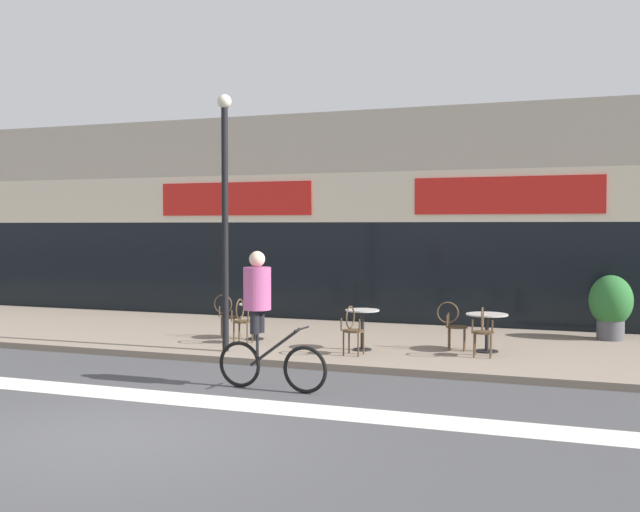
% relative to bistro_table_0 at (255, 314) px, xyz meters
% --- Properties ---
extents(ground_plane, '(120.00, 120.00, 0.00)m').
position_rel_bistro_table_0_xyz_m(ground_plane, '(1.23, -6.51, -0.64)').
color(ground_plane, '#424244').
extents(sidewalk_slab, '(40.00, 5.50, 0.12)m').
position_rel_bistro_table_0_xyz_m(sidewalk_slab, '(1.23, 0.74, -0.58)').
color(sidewalk_slab, gray).
rests_on(sidewalk_slab, ground).
extents(storefront_facade, '(40.00, 4.06, 5.21)m').
position_rel_bistro_table_0_xyz_m(storefront_facade, '(1.23, 5.45, 1.96)').
color(storefront_facade, '#B2A899').
rests_on(storefront_facade, ground).
extents(bike_lane_stripe, '(36.00, 0.70, 0.01)m').
position_rel_bistro_table_0_xyz_m(bike_lane_stripe, '(1.23, -4.64, -0.63)').
color(bike_lane_stripe, silver).
rests_on(bike_lane_stripe, ground).
extents(bistro_table_0, '(0.64, 0.64, 0.73)m').
position_rel_bistro_table_0_xyz_m(bistro_table_0, '(0.00, 0.00, 0.00)').
color(bistro_table_0, black).
rests_on(bistro_table_0, sidewalk_slab).
extents(bistro_table_1, '(0.63, 0.63, 0.76)m').
position_rel_bistro_table_0_xyz_m(bistro_table_1, '(2.43, -0.49, 0.02)').
color(bistro_table_1, black).
rests_on(bistro_table_1, sidewalk_slab).
extents(bistro_table_2, '(0.76, 0.76, 0.70)m').
position_rel_bistro_table_0_xyz_m(bistro_table_2, '(4.63, 0.11, -0.01)').
color(bistro_table_2, black).
rests_on(bistro_table_2, sidewalk_slab).
extents(cafe_chair_0_near, '(0.43, 0.59, 0.90)m').
position_rel_bistro_table_0_xyz_m(cafe_chair_0_near, '(0.01, -0.63, -0.00)').
color(cafe_chair_0_near, '#4C3823').
rests_on(cafe_chair_0_near, sidewalk_slab).
extents(cafe_chair_0_side, '(0.58, 0.41, 0.90)m').
position_rel_bistro_table_0_xyz_m(cafe_chair_0_side, '(-0.63, -0.00, -0.00)').
color(cafe_chair_0_side, '#4C3823').
rests_on(cafe_chair_0_side, sidewalk_slab).
extents(cafe_chair_1_near, '(0.42, 0.58, 0.90)m').
position_rel_bistro_table_0_xyz_m(cafe_chair_1_near, '(2.42, -1.12, -0.00)').
color(cafe_chair_1_near, '#4C3823').
rests_on(cafe_chair_1_near, sidewalk_slab).
extents(cafe_chair_2_near, '(0.43, 0.59, 0.90)m').
position_rel_bistro_table_0_xyz_m(cafe_chair_2_near, '(4.64, -0.52, -0.00)').
color(cafe_chair_2_near, '#4C3823').
rests_on(cafe_chair_2_near, sidewalk_slab).
extents(cafe_chair_2_side, '(0.59, 0.44, 0.90)m').
position_rel_bistro_table_0_xyz_m(cafe_chair_2_side, '(4.00, 0.10, -0.00)').
color(cafe_chair_2_side, '#4C3823').
rests_on(cafe_chair_2_side, sidewalk_slab).
extents(planter_pot, '(0.86, 0.86, 1.32)m').
position_rel_bistro_table_0_xyz_m(planter_pot, '(6.81, 2.45, 0.20)').
color(planter_pot, '#4C4C51').
rests_on(planter_pot, sidewalk_slab).
extents(lamp_post, '(0.26, 0.26, 4.71)m').
position_rel_bistro_table_0_xyz_m(lamp_post, '(0.08, -1.46, 2.23)').
color(lamp_post, black).
rests_on(lamp_post, sidewalk_slab).
extents(cyclist_0, '(1.78, 0.50, 2.06)m').
position_rel_bistro_table_0_xyz_m(cyclist_0, '(1.81, -3.67, 0.52)').
color(cyclist_0, black).
rests_on(cyclist_0, ground).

